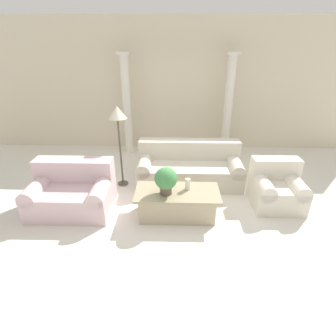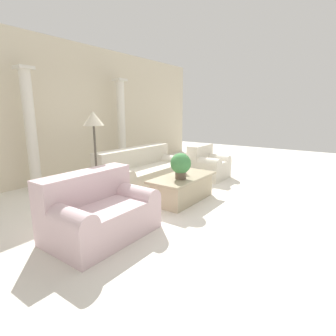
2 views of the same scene
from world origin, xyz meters
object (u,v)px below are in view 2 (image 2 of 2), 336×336
at_px(coffee_table, 183,188).
at_px(floor_lamp, 94,126).
at_px(potted_plant, 181,164).
at_px(sofa_long, 143,172).
at_px(armchair, 208,164).
at_px(loveseat, 99,211).

relative_size(coffee_table, floor_lamp, 0.86).
relative_size(coffee_table, potted_plant, 3.03).
distance_m(sofa_long, potted_plant, 1.37).
height_order(sofa_long, potted_plant, potted_plant).
bearing_deg(floor_lamp, armchair, -12.47).
bearing_deg(armchair, floor_lamp, 167.53).
relative_size(floor_lamp, armchair, 1.92).
xyz_separation_m(sofa_long, potted_plant, (-0.43, -1.24, 0.38)).
xyz_separation_m(floor_lamp, armchair, (2.85, -0.63, -1.04)).
bearing_deg(potted_plant, floor_lamp, 130.13).
xyz_separation_m(sofa_long, armchair, (1.50, -0.79, 0.00)).
bearing_deg(loveseat, floor_lamp, 51.22).
xyz_separation_m(coffee_table, floor_lamp, (-1.10, 1.02, 1.14)).
height_order(potted_plant, floor_lamp, floor_lamp).
xyz_separation_m(sofa_long, loveseat, (-2.04, -1.02, 0.01)).
bearing_deg(floor_lamp, coffee_table, -42.84).
distance_m(loveseat, coffee_table, 1.80).
xyz_separation_m(coffee_table, potted_plant, (-0.18, -0.07, 0.48)).
relative_size(loveseat, potted_plant, 2.98).
xyz_separation_m(sofa_long, coffee_table, (-0.25, -1.18, -0.10)).
bearing_deg(coffee_table, potted_plant, -159.27).
bearing_deg(coffee_table, loveseat, 175.01).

